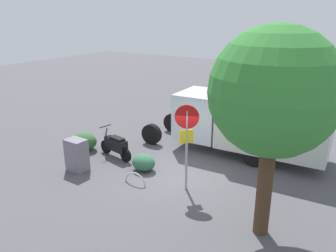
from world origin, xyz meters
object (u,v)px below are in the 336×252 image
at_px(motorcycle, 116,145).
at_px(utility_cabinet, 77,155).
at_px(street_tree, 274,93).
at_px(bike_rack_hoop, 135,184).
at_px(stop_sign, 187,135).
at_px(box_truck_near, 251,116).

height_order(motorcycle, utility_cabinet, motorcycle).
bearing_deg(motorcycle, street_tree, 176.27).
distance_m(motorcycle, bike_rack_hoop, 2.45).
bearing_deg(utility_cabinet, stop_sign, -167.59).
relative_size(street_tree, bike_rack_hoop, 6.24).
bearing_deg(street_tree, motorcycle, -14.92).
bearing_deg(utility_cabinet, bike_rack_hoop, -173.72).
bearing_deg(utility_cabinet, motorcycle, -105.63).
relative_size(box_truck_near, utility_cabinet, 6.31).
xyz_separation_m(motorcycle, bike_rack_hoop, (-1.98, 1.35, -0.52)).
distance_m(box_truck_near, utility_cabinet, 6.81).
relative_size(stop_sign, utility_cabinet, 2.39).
distance_m(motorcycle, street_tree, 7.34).
height_order(street_tree, utility_cabinet, street_tree).
distance_m(stop_sign, street_tree, 3.48).
xyz_separation_m(box_truck_near, motorcycle, (4.35, 3.09, -1.13)).
height_order(motorcycle, stop_sign, stop_sign).
xyz_separation_m(utility_cabinet, bike_rack_hoop, (-2.43, -0.27, -0.60)).
xyz_separation_m(box_truck_near, bike_rack_hoop, (2.37, 4.44, -1.65)).
bearing_deg(box_truck_near, motorcycle, 33.21).
bearing_deg(motorcycle, bike_rack_hoop, 156.92).
distance_m(utility_cabinet, bike_rack_hoop, 2.52).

